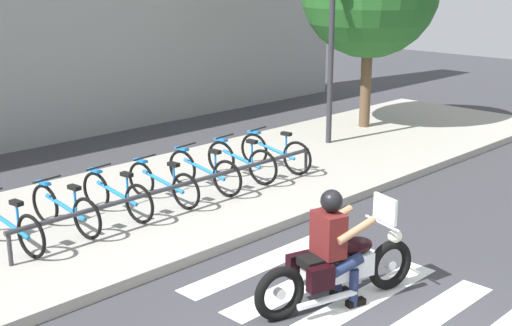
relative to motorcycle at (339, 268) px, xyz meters
The scene contains 16 objects.
sidewalk 4.35m from the motorcycle, 99.74° to the left, with size 24.00×4.40×0.15m, color #A8A399.
crosswalk_stripe_2 1.09m from the motorcycle, 76.05° to the right, with size 2.80×0.40×0.01m, color white.
crosswalk_stripe_3 0.54m from the motorcycle, 33.72° to the right, with size 2.80×0.40×0.01m, color white.
crosswalk_stripe_4 0.82m from the motorcycle, 69.61° to the left, with size 2.80×0.40×0.01m, color white.
crosswalk_stripe_5 1.53m from the motorcycle, 80.61° to the left, with size 2.80×0.40×0.01m, color white.
motorcycle is the anchor object (origin of this frame).
rider 0.38m from the motorcycle, 161.40° to the left, with size 0.72×0.65×1.44m.
bicycle_0 4.55m from the motorcycle, 117.81° to the left, with size 0.48×1.70×0.74m.
bicycle_1 4.21m from the motorcycle, 107.07° to the left, with size 0.48×1.59×0.75m.
bicycle_2 4.04m from the motorcycle, 94.95° to the left, with size 0.48×1.61×0.75m.
bicycle_3 4.06m from the motorcycle, 82.38° to the left, with size 0.48×1.62×0.73m.
bicycle_4 4.27m from the motorcycle, 70.49° to the left, with size 0.48×1.67×0.77m.
bicycle_5 4.65m from the motorcycle, 60.11° to the left, with size 0.48×1.61×0.78m.
bicycle_6 5.15m from the motorcycle, 51.51° to the left, with size 0.48×1.65×0.77m.
bike_rack 3.52m from the motorcycle, 81.17° to the left, with size 5.93×0.07×0.49m.
street_lamp 7.54m from the motorcycle, 39.78° to the left, with size 0.28×0.28×3.81m.
Camera 1 is at (-5.29, -3.62, 3.87)m, focal length 48.63 mm.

